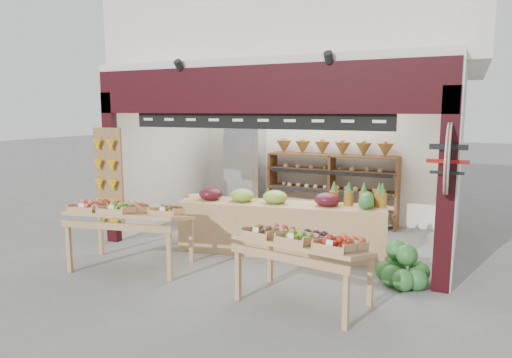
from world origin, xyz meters
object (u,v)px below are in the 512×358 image
Objects in this scene: back_shelving at (332,171)px; display_table_left at (125,212)px; refrigerator at (246,172)px; cardboard_stack at (208,215)px; mid_counter at (280,226)px; display_table_right at (304,242)px; watermelon_pile at (402,269)px.

back_shelving reaches higher than display_table_left.
display_table_left is (-0.14, -3.83, -0.15)m from refrigerator.
refrigerator is 1.50m from cardboard_stack.
cardboard_stack is 2.23m from mid_counter.
refrigerator reaches higher than display_table_right.
display_table_right is at bearing -78.84° from back_shelving.
display_table_right is (0.81, -4.09, -0.33)m from back_shelving.
back_shelving reaches higher than mid_counter.
mid_counter is (1.75, -2.27, -0.52)m from refrigerator.
display_table_right is at bearing -3.00° from display_table_left.
mid_counter is 2.48m from display_table_left.
refrigerator reaches higher than mid_counter.
watermelon_pile is at bearing 14.39° from display_table_left.
back_shelving is 1.64× the size of display_table_right.
back_shelving reaches higher than cardboard_stack.
mid_counter is 2.10m from watermelon_pile.
cardboard_stack is at bearing 137.74° from display_table_right.
refrigerator is 2.91m from mid_counter.
display_table_left is at bearing -117.79° from back_shelving.
mid_counter is 2.07× the size of display_table_right.
refrigerator is at bearing 127.52° from mid_counter.
refrigerator reaches higher than display_table_left.
cardboard_stack is at bearing -110.25° from refrigerator.
cardboard_stack is (-0.24, -1.28, -0.74)m from refrigerator.
back_shelving is at bearing 62.21° from display_table_left.
refrigerator is 4.84m from display_table_right.
mid_counter reaches higher than display_table_right.
display_table_left is at bearing -101.98° from refrigerator.
display_table_right is (2.74, -3.98, -0.20)m from refrigerator.
display_table_right is at bearing -65.32° from refrigerator.
refrigerator is 1.98× the size of cardboard_stack.
mid_counter is (1.98, -0.99, 0.22)m from cardboard_stack.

